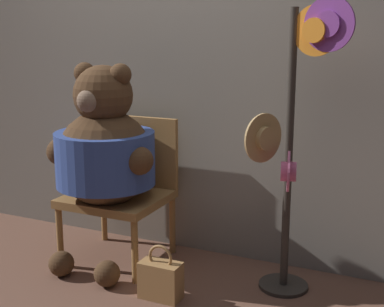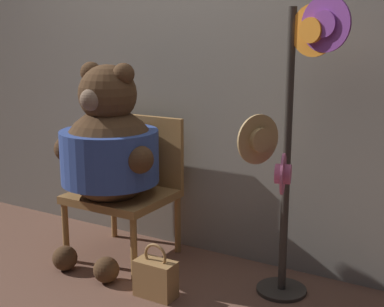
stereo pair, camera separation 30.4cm
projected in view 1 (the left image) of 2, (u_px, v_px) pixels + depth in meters
ground_plane at (140, 289)px, 3.03m from camera, size 14.00×14.00×0.00m
wall_back at (193, 38)px, 3.35m from camera, size 8.00×0.10×2.77m
chair at (124, 184)px, 3.40m from camera, size 0.59×0.54×0.89m
teddy_bear at (104, 152)px, 3.20m from camera, size 0.72×0.64×1.25m
hat_display_rack at (293, 137)px, 2.79m from camera, size 0.47×0.43×1.60m
handbag_on_ground at (161, 279)px, 2.91m from camera, size 0.23×0.12×0.31m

